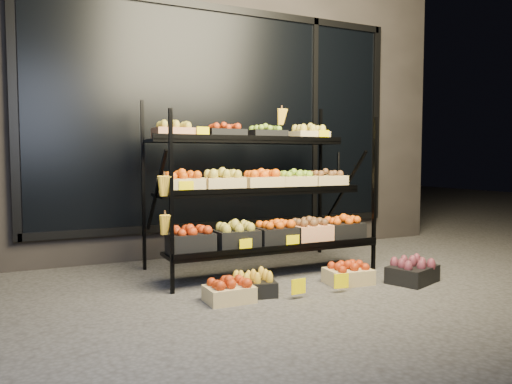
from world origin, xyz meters
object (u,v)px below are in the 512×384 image
display_rack (261,191)px  floor_crate_midleft (253,285)px  floor_crate_left (229,291)px  floor_crate_midright (348,273)px

display_rack → floor_crate_midleft: display_rack is taller
display_rack → floor_crate_left: (-0.68, -0.83, -0.70)m
display_rack → floor_crate_left: display_rack is taller
floor_crate_midright → display_rack: bearing=126.6°
floor_crate_midleft → floor_crate_midright: (0.92, -0.02, 0.01)m
floor_crate_left → floor_crate_midright: floor_crate_midright is taller
display_rack → floor_crate_midright: 1.14m
display_rack → floor_crate_midleft: 1.12m
display_rack → floor_crate_midright: size_ratio=5.37×
floor_crate_left → floor_crate_midleft: (0.24, 0.07, -0.00)m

